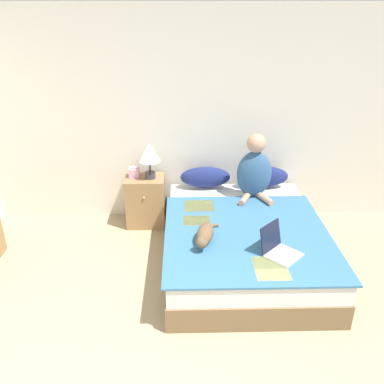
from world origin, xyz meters
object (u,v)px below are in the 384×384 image
tissue_box (134,172)px  cat_tabby (205,235)px  nightstand (146,201)px  bed (243,243)px  pillow_near (205,177)px  laptop_open (279,249)px  person_sitting (254,170)px  table_lamp (149,154)px  pillow_far (263,177)px

tissue_box → cat_tabby: bearing=-57.5°
cat_tabby → nightstand: size_ratio=0.86×
tissue_box → bed: bearing=-36.2°
pillow_near → laptop_open: size_ratio=1.44×
pillow_near → person_sitting: bearing=-26.6°
laptop_open → tissue_box: (-1.45, 1.45, 0.16)m
cat_tabby → table_lamp: size_ratio=1.21×
pillow_far → table_lamp: size_ratio=1.38×
pillow_near → cat_tabby: (-0.07, -1.26, -0.05)m
bed → cat_tabby: cat_tabby is taller
person_sitting → table_lamp: 1.23m
pillow_near → pillow_far: (0.71, 0.00, 0.00)m
bed → pillow_far: size_ratio=3.44×
laptop_open → table_lamp: (-1.25, 1.41, 0.41)m
bed → cat_tabby: 0.63m
pillow_near → tissue_box: size_ratio=4.35×
bed → pillow_near: size_ratio=3.44×
pillow_near → pillow_far: same height
nightstand → tissue_box: (-0.13, 0.03, 0.37)m
person_sitting → pillow_near: bearing=153.4°
tissue_box → laptop_open: bearing=-45.1°
cat_tabby → laptop_open: 0.70m
cat_tabby → bed: bearing=140.9°
pillow_far → person_sitting: size_ratio=0.81×
pillow_near → table_lamp: table_lamp is taller
bed → table_lamp: 1.50m
pillow_near → bed: bearing=-68.9°
nightstand → tissue_box: 0.39m
person_sitting → tissue_box: bearing=170.1°
person_sitting → table_lamp: bearing=170.5°
laptop_open → nightstand: (-1.32, 1.43, -0.21)m
bed → laptop_open: size_ratio=4.96×
nightstand → tissue_box: tissue_box is taller
table_lamp → nightstand: bearing=170.1°
nightstand → table_lamp: table_lamp is taller
pillow_far → person_sitting: 0.37m
bed → cat_tabby: (-0.43, -0.34, 0.32)m
bed → laptop_open: laptop_open is taller
bed → nightstand: bearing=141.7°
pillow_far → laptop_open: laptop_open is taller
pillow_far → nightstand: (-1.45, -0.06, -0.29)m
person_sitting → cat_tabby: bearing=-122.0°
bed → cat_tabby: bearing=-141.1°
table_lamp → bed: bearing=-39.8°
pillow_near → tissue_box: bearing=-178.1°
pillow_far → person_sitting: person_sitting is taller
pillow_far → tissue_box: 1.57m
laptop_open → bed: bearing=67.9°
pillow_far → tissue_box: bearing=-178.9°
tissue_box → person_sitting: bearing=-9.9°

